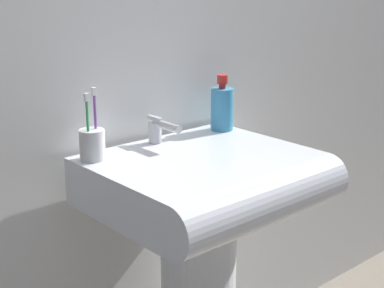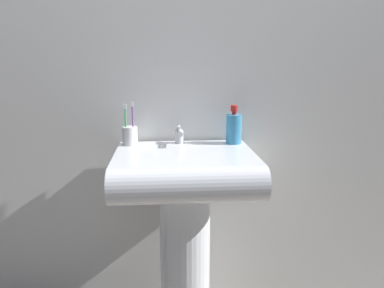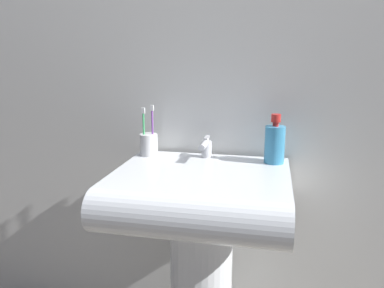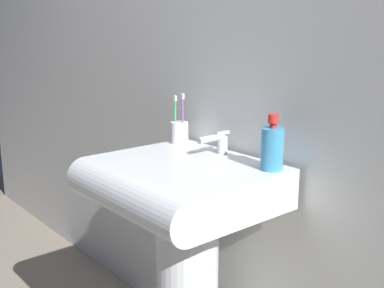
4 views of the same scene
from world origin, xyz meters
name	(u,v)px [view 2 (image 2 of 4)]	position (x,y,z in m)	size (l,w,h in m)	color
wall_back	(181,58)	(0.00, 0.26, 1.20)	(5.00, 0.05, 2.40)	silver
sink_pedestal	(185,262)	(0.00, 0.00, 0.36)	(0.21, 0.21, 0.71)	white
sink_basin	(185,171)	(0.00, -0.05, 0.77)	(0.55, 0.49, 0.13)	white
faucet	(179,135)	(-0.01, 0.15, 0.88)	(0.04, 0.13, 0.08)	silver
toothbrush_cup	(130,135)	(-0.23, 0.15, 0.88)	(0.07, 0.07, 0.18)	white
soap_bottle	(234,128)	(0.22, 0.14, 0.90)	(0.07, 0.07, 0.17)	#3F99CC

